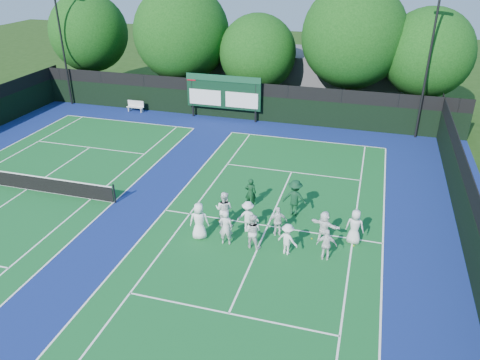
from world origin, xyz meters
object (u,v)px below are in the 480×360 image
(scoreboard, at_px, (223,92))
(bench, at_px, (136,106))
(tennis_net, at_px, (26,181))
(coach_left, at_px, (251,193))

(scoreboard, relative_size, bench, 4.12)
(scoreboard, bearing_deg, bench, -178.35)
(scoreboard, xyz_separation_m, tennis_net, (-6.99, -14.59, -1.70))
(tennis_net, height_order, coach_left, coach_left)
(bench, distance_m, coach_left, 18.39)
(scoreboard, height_order, tennis_net, scoreboard)
(tennis_net, relative_size, bench, 7.75)
(tennis_net, bearing_deg, coach_left, 7.52)
(scoreboard, height_order, bench, scoreboard)
(scoreboard, distance_m, coach_left, 14.18)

